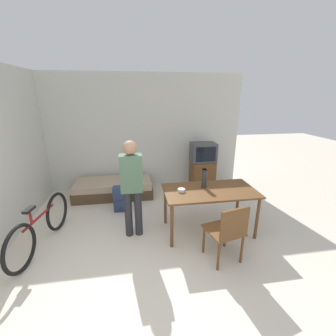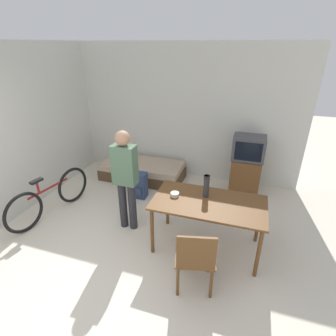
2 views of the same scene
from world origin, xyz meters
TOP-DOWN VIEW (x-y plane):
  - ground_plane at (0.00, 0.00)m, footprint 20.00×20.00m
  - wall_back at (0.00, 3.37)m, footprint 5.09×0.06m
  - wall_left at (-2.07, 1.67)m, footprint 0.06×4.34m
  - daybed at (-0.56, 2.87)m, footprint 1.74×0.79m
  - tv at (1.54, 2.92)m, footprint 0.57×0.48m
  - dining_table at (1.12, 1.19)m, footprint 1.49×0.80m
  - wooden_chair at (1.12, 0.42)m, footprint 0.55×0.55m
  - bicycle at (-1.51, 1.18)m, footprint 0.34×1.61m
  - person_standing at (-0.13, 1.27)m, footprint 0.34×0.21m
  - thermos_flask at (1.05, 1.32)m, footprint 0.08×0.08m
  - mate_bowl at (0.65, 1.20)m, footprint 0.12×0.12m
  - backpack at (-0.35, 2.15)m, footprint 0.33×0.24m

SIDE VIEW (x-z plane):
  - ground_plane at x=0.00m, z-range 0.00..0.00m
  - daybed at x=-0.56m, z-range 0.00..0.36m
  - backpack at x=-0.35m, z-range 0.00..0.49m
  - bicycle at x=-1.51m, z-range -0.04..0.71m
  - wooden_chair at x=1.12m, z-range 0.06..0.95m
  - tv at x=1.54m, z-range -0.01..1.15m
  - dining_table at x=1.12m, z-range 0.30..1.05m
  - mate_bowl at x=0.65m, z-range 0.75..0.80m
  - person_standing at x=-0.13m, z-range 0.13..1.71m
  - thermos_flask at x=1.05m, z-range 0.77..1.09m
  - wall_back at x=0.00m, z-range 0.00..2.70m
  - wall_left at x=-2.07m, z-range 0.00..2.70m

